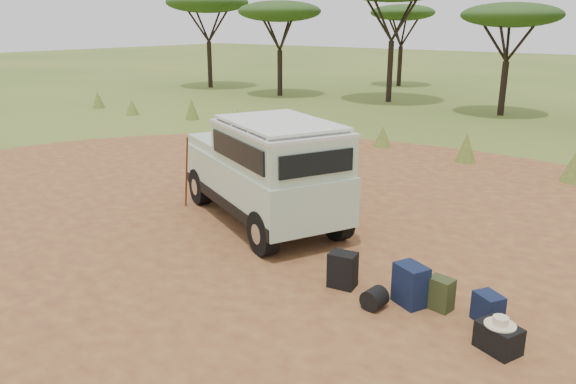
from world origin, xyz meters
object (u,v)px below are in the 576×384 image
Objects in this scene: walking_staff at (187,173)px; duffel_navy at (488,308)px; backpack_olive at (440,294)px; hard_case at (499,338)px; backpack_black at (343,270)px; backpack_navy at (411,285)px; safari_vehicle at (266,172)px.

duffel_navy is at bearing -71.20° from walking_staff.
backpack_olive reaches higher than hard_case.
backpack_black is 0.92× the size of backpack_navy.
backpack_black is at bearing -165.78° from hard_case.
duffel_navy reaches higher than hard_case.
backpack_navy is 1.28× the size of backpack_olive.
walking_staff is 7.50m from hard_case.
hard_case is at bearing -17.88° from backpack_black.
walking_staff is at bearing -143.28° from safari_vehicle.
backpack_olive is (1.51, 0.26, -0.04)m from backpack_black.
backpack_black is at bearing -149.31° from backpack_navy.
safari_vehicle is 3.36m from backpack_black.
backpack_navy is (1.10, 0.13, 0.03)m from backpack_black.
walking_staff is 6.00m from backpack_navy.
hard_case is at bearing -30.05° from duffel_navy.
hard_case is at bearing -75.63° from walking_staff.
backpack_olive reaches higher than duffel_navy.
backpack_olive is (0.41, 0.13, -0.07)m from backpack_navy.
backpack_black is at bearing -141.50° from duffel_navy.
backpack_olive is (4.38, -1.30, -0.83)m from safari_vehicle.
walking_staff is 3.32× the size of hard_case.
backpack_black is 1.17× the size of backpack_olive.
hard_case is (7.33, -1.44, -0.65)m from walking_staff.
duffel_navy is 0.83× the size of hard_case.
safari_vehicle is at bearing -52.03° from walking_staff.
walking_staff is 3.50× the size of backpack_olive.
backpack_black reaches higher than duffel_navy.
safari_vehicle reaches higher than backpack_black.
backpack_navy is 1.11m from duffel_navy.
backpack_navy is 1.21× the size of hard_case.
backpack_black is 1.11m from backpack_navy.
walking_staff reaches higher than backpack_olive.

